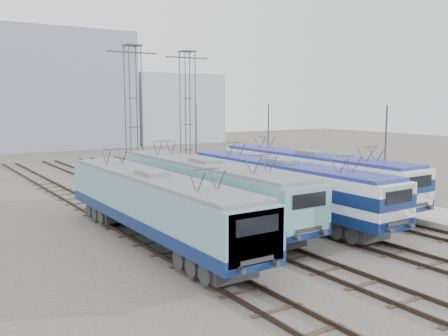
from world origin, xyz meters
TOP-DOWN VIEW (x-y plane):
  - ground at (0.00, 0.00)m, footprint 160.00×160.00m
  - platform at (10.20, 8.00)m, footprint 4.00×70.00m
  - locomotive_far_left at (-6.75, 3.69)m, footprint 2.77×17.46m
  - locomotive_center_left at (-2.25, 6.05)m, footprint 2.84×17.92m
  - locomotive_center_right at (2.25, 4.45)m, footprint 2.73×17.24m
  - locomotive_far_right at (6.75, 6.69)m, footprint 2.79×17.64m
  - catenary_tower_west at (0.00, 22.00)m, footprint 4.50×1.20m
  - catenary_tower_east at (6.50, 24.00)m, footprint 4.50×1.20m
  - mast_front at (8.60, 2.00)m, footprint 0.12×0.12m
  - mast_mid at (8.60, 14.00)m, footprint 0.12×0.12m
  - mast_rear at (8.60, 26.00)m, footprint 0.12×0.12m
  - safety_cone at (8.70, 0.86)m, footprint 0.28×0.28m
  - building_center at (4.00, 62.00)m, footprint 22.00×14.00m
  - building_east at (24.00, 62.00)m, footprint 16.00×12.00m

SIDE VIEW (x-z plane):
  - ground at x=0.00m, z-range 0.00..0.00m
  - platform at x=10.20m, z-range 0.00..0.30m
  - safety_cone at x=8.70m, z-range 0.30..0.88m
  - locomotive_far_left at x=-6.75m, z-range 0.54..3.82m
  - locomotive_center_right at x=2.25m, z-range 0.59..3.83m
  - locomotive_center_left at x=-2.25m, z-range 0.55..3.92m
  - locomotive_far_right at x=6.75m, z-range 0.60..3.91m
  - mast_front at x=8.60m, z-range 0.00..7.00m
  - mast_mid at x=8.60m, z-range 0.00..7.00m
  - mast_rear at x=8.60m, z-range 0.00..7.00m
  - building_east at x=24.00m, z-range 0.00..12.00m
  - catenary_tower_west at x=0.00m, z-range 0.64..12.64m
  - catenary_tower_east at x=6.50m, z-range 0.64..12.64m
  - building_center at x=4.00m, z-range 0.00..18.00m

